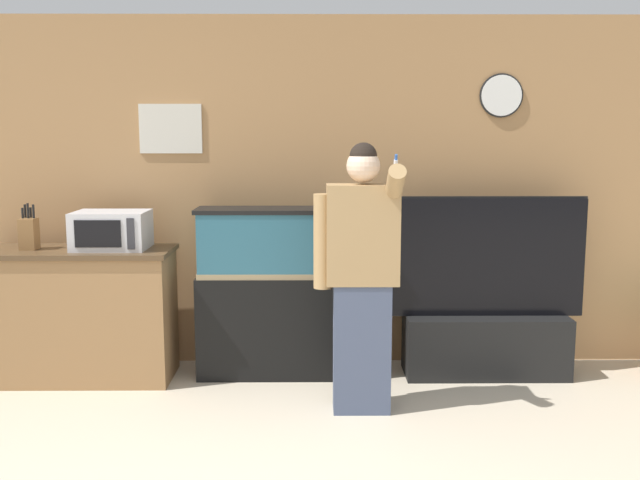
# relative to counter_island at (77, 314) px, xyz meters

# --- Properties ---
(wall_back_paneled) EXTENTS (10.00, 0.08, 2.60)m
(wall_back_paneled) POSITION_rel_counter_island_xyz_m (1.38, 0.42, 0.83)
(wall_back_paneled) COLOR #A87A4C
(wall_back_paneled) RESTS_ON ground_plane
(counter_island) EXTENTS (1.37, 0.55, 0.94)m
(counter_island) POSITION_rel_counter_island_xyz_m (0.00, 0.00, 0.00)
(counter_island) COLOR olive
(counter_island) RESTS_ON ground_plane
(microwave) EXTENTS (0.50, 0.38, 0.26)m
(microwave) POSITION_rel_counter_island_xyz_m (0.27, 0.01, 0.60)
(microwave) COLOR silver
(microwave) RESTS_ON counter_island
(knife_block) EXTENTS (0.11, 0.12, 0.32)m
(knife_block) POSITION_rel_counter_island_xyz_m (-0.30, -0.01, 0.58)
(knife_block) COLOR brown
(knife_block) RESTS_ON counter_island
(aquarium_on_stand) EXTENTS (1.16, 0.35, 1.22)m
(aquarium_on_stand) POSITION_rel_counter_island_xyz_m (1.43, 0.08, 0.14)
(aquarium_on_stand) COLOR black
(aquarium_on_stand) RESTS_ON ground_plane
(tv_on_stand) EXTENTS (1.41, 0.40, 1.30)m
(tv_on_stand) POSITION_rel_counter_island_xyz_m (2.93, 0.07, -0.09)
(tv_on_stand) COLOR black
(tv_on_stand) RESTS_ON ground_plane
(person_standing) EXTENTS (0.53, 0.40, 1.69)m
(person_standing) POSITION_rel_counter_island_xyz_m (1.98, -0.61, 0.41)
(person_standing) COLOR #424C66
(person_standing) RESTS_ON ground_plane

